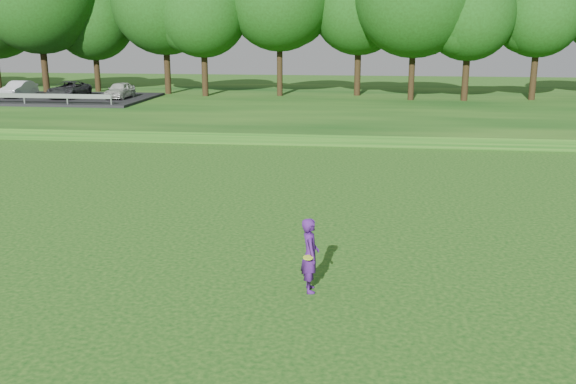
# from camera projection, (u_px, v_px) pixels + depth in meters

# --- Properties ---
(ground) EXTENTS (140.00, 140.00, 0.00)m
(ground) POSITION_uv_depth(u_px,v_px,m) (171.00, 291.00, 14.75)
(ground) COLOR #0B3C0F
(ground) RESTS_ON ground
(berm) EXTENTS (130.00, 30.00, 0.60)m
(berm) POSITION_uv_depth(u_px,v_px,m) (308.00, 106.00, 47.36)
(berm) COLOR #0B3C0F
(berm) RESTS_ON ground
(walking_path) EXTENTS (130.00, 1.60, 0.04)m
(walking_path) POSITION_uv_depth(u_px,v_px,m) (283.00, 142.00, 33.97)
(walking_path) COLOR gray
(walking_path) RESTS_ON ground
(woman) EXTENTS (0.54, 0.75, 1.74)m
(woman) POSITION_uv_depth(u_px,v_px,m) (310.00, 255.00, 14.56)
(woman) COLOR #45186D
(woman) RESTS_ON ground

